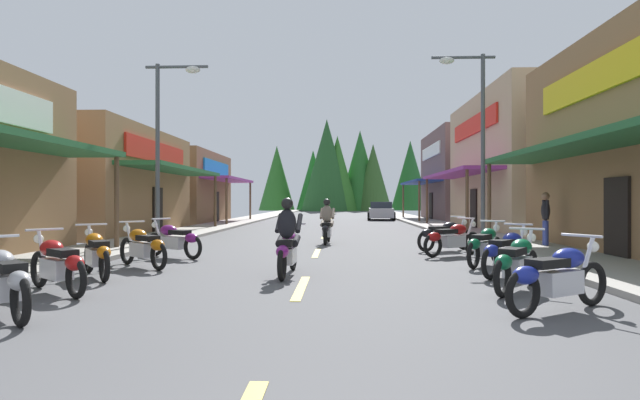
# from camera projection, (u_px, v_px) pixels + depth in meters

# --- Properties ---
(ground) EXTENTS (10.08, 86.97, 0.10)m
(ground) POSITION_uv_depth(u_px,v_px,m) (329.00, 227.00, 29.44)
(ground) COLOR #4C4C4F
(sidewalk_left) EXTENTS (2.58, 86.97, 0.12)m
(sidewalk_left) POSITION_uv_depth(u_px,v_px,m) (222.00, 225.00, 29.69)
(sidewalk_left) COLOR #9E9991
(sidewalk_left) RESTS_ON ground
(sidewalk_right) EXTENTS (2.58, 86.97, 0.12)m
(sidewalk_right) POSITION_uv_depth(u_px,v_px,m) (437.00, 225.00, 29.19)
(sidewalk_right) COLOR #9E9991
(sidewalk_right) RESTS_ON ground
(centerline_dashes) EXTENTS (0.16, 63.88, 0.01)m
(centerline_dashes) POSITION_uv_depth(u_px,v_px,m) (330.00, 223.00, 33.75)
(centerline_dashes) COLOR #E0C64C
(centerline_dashes) RESTS_ON ground
(storefront_left_middle) EXTENTS (8.28, 9.97, 4.73)m
(storefront_left_middle) POSITION_uv_depth(u_px,v_px,m) (88.00, 182.00, 22.85)
(storefront_left_middle) COLOR olive
(storefront_left_middle) RESTS_ON ground
(storefront_left_far) EXTENTS (9.60, 9.15, 4.70)m
(storefront_left_far) POSITION_uv_depth(u_px,v_px,m) (159.00, 188.00, 33.74)
(storefront_left_far) COLOR brown
(storefront_left_far) RESTS_ON ground
(storefront_right_middle) EXTENTS (8.20, 11.31, 6.91)m
(storefront_right_middle) POSITION_uv_depth(u_px,v_px,m) (537.00, 163.00, 25.84)
(storefront_right_middle) COLOR tan
(storefront_right_middle) RESTS_ON ground
(storefront_right_far) EXTENTS (8.40, 10.01, 6.70)m
(storefront_right_far) POSITION_uv_depth(u_px,v_px,m) (475.00, 176.00, 38.00)
(storefront_right_far) COLOR brown
(storefront_right_far) RESTS_ON ground
(streetlamp_left) EXTENTS (2.11, 0.30, 6.09)m
(streetlamp_left) POSITION_uv_depth(u_px,v_px,m) (167.00, 127.00, 16.80)
(streetlamp_left) COLOR #474C51
(streetlamp_left) RESTS_ON ground
(streetlamp_right) EXTENTS (2.11, 0.30, 6.40)m
(streetlamp_right) POSITION_uv_depth(u_px,v_px,m) (474.00, 122.00, 16.75)
(streetlamp_right) COLOR #474C51
(streetlamp_right) RESTS_ON ground
(motorcycle_parked_right_0) EXTENTS (1.86, 1.24, 1.04)m
(motorcycle_parked_right_0) POSITION_uv_depth(u_px,v_px,m) (558.00, 276.00, 6.81)
(motorcycle_parked_right_0) COLOR black
(motorcycle_parked_right_0) RESTS_ON ground
(motorcycle_parked_right_1) EXTENTS (1.35, 1.78, 1.04)m
(motorcycle_parked_right_1) POSITION_uv_depth(u_px,v_px,m) (517.00, 262.00, 8.37)
(motorcycle_parked_right_1) COLOR black
(motorcycle_parked_right_1) RESTS_ON ground
(motorcycle_parked_right_2) EXTENTS (1.52, 1.64, 1.04)m
(motorcycle_parked_right_2) POSITION_uv_depth(u_px,v_px,m) (507.00, 252.00, 10.06)
(motorcycle_parked_right_2) COLOR black
(motorcycle_parked_right_2) RESTS_ON ground
(motorcycle_parked_right_3) EXTENTS (1.32, 1.80, 1.04)m
(motorcycle_parked_right_3) POSITION_uv_depth(u_px,v_px,m) (485.00, 245.00, 11.61)
(motorcycle_parked_right_3) COLOR black
(motorcycle_parked_right_3) RESTS_ON ground
(motorcycle_parked_right_4) EXTENTS (1.84, 1.27, 1.04)m
(motorcycle_parked_right_4) POSITION_uv_depth(u_px,v_px,m) (452.00, 238.00, 13.63)
(motorcycle_parked_right_4) COLOR black
(motorcycle_parked_right_4) RESTS_ON ground
(motorcycle_parked_right_5) EXTENTS (1.88, 1.19, 1.04)m
(motorcycle_parked_right_5) POSITION_uv_depth(u_px,v_px,m) (445.00, 235.00, 15.04)
(motorcycle_parked_right_5) COLOR black
(motorcycle_parked_right_5) RESTS_ON ground
(motorcycle_parked_left_0) EXTENTS (1.64, 1.52, 1.04)m
(motorcycle_parked_left_0) POSITION_uv_depth(u_px,v_px,m) (5.00, 280.00, 6.51)
(motorcycle_parked_left_0) COLOR black
(motorcycle_parked_left_0) RESTS_ON ground
(motorcycle_parked_left_1) EXTENTS (1.72, 1.43, 1.04)m
(motorcycle_parked_left_1) POSITION_uv_depth(u_px,v_px,m) (57.00, 263.00, 8.18)
(motorcycle_parked_left_1) COLOR black
(motorcycle_parked_left_1) RESTS_ON ground
(motorcycle_parked_left_2) EXTENTS (1.36, 1.77, 1.04)m
(motorcycle_parked_left_2) POSITION_uv_depth(u_px,v_px,m) (97.00, 253.00, 9.86)
(motorcycle_parked_left_2) COLOR black
(motorcycle_parked_left_2) RESTS_ON ground
(motorcycle_parked_left_3) EXTENTS (1.67, 1.50, 1.04)m
(motorcycle_parked_left_3) POSITION_uv_depth(u_px,v_px,m) (143.00, 246.00, 11.29)
(motorcycle_parked_left_3) COLOR black
(motorcycle_parked_left_3) RESTS_ON ground
(motorcycle_parked_left_4) EXTENTS (1.87, 1.22, 1.04)m
(motorcycle_parked_left_4) POSITION_uv_depth(u_px,v_px,m) (174.00, 239.00, 13.22)
(motorcycle_parked_left_4) COLOR black
(motorcycle_parked_left_4) RESTS_ON ground
(rider_cruising_lead) EXTENTS (0.60, 2.14, 1.57)m
(rider_cruising_lead) POSITION_uv_depth(u_px,v_px,m) (288.00, 243.00, 10.10)
(rider_cruising_lead) COLOR black
(rider_cruising_lead) RESTS_ON ground
(rider_cruising_trailing) EXTENTS (0.60, 2.14, 1.57)m
(rider_cruising_trailing) POSITION_uv_depth(u_px,v_px,m) (327.00, 225.00, 17.59)
(rider_cruising_trailing) COLOR black
(rider_cruising_trailing) RESTS_ON ground
(pedestrian_by_shop) EXTENTS (0.31, 0.56, 1.76)m
(pedestrian_by_shop) POSITION_uv_depth(u_px,v_px,m) (546.00, 216.00, 15.61)
(pedestrian_by_shop) COLOR #333F8C
(pedestrian_by_shop) RESTS_ON ground
(parked_car_curbside) EXTENTS (2.23, 4.38, 1.40)m
(parked_car_curbside) POSITION_uv_depth(u_px,v_px,m) (381.00, 211.00, 38.86)
(parked_car_curbside) COLOR silver
(parked_car_curbside) RESTS_ON ground
(treeline_backdrop) EXTENTS (25.94, 12.19, 13.10)m
(treeline_backdrop) POSITION_uv_depth(u_px,v_px,m) (344.00, 173.00, 73.49)
(treeline_backdrop) COLOR #215D23
(treeline_backdrop) RESTS_ON ground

